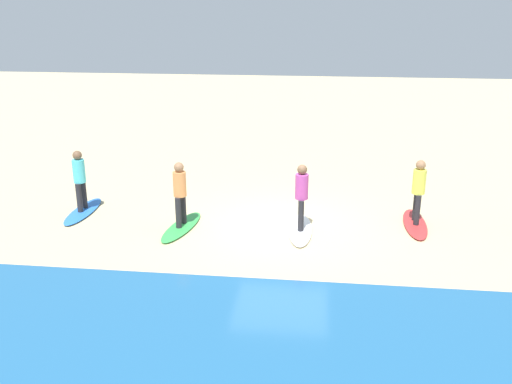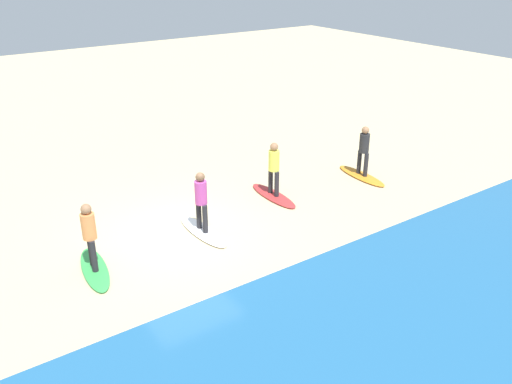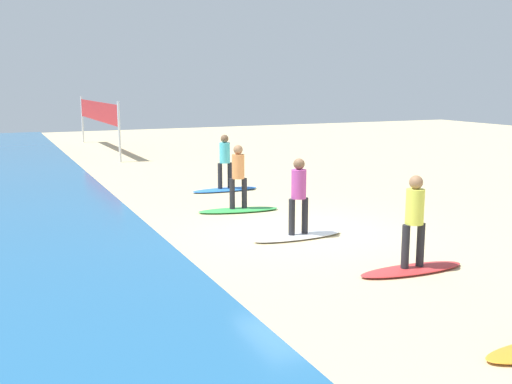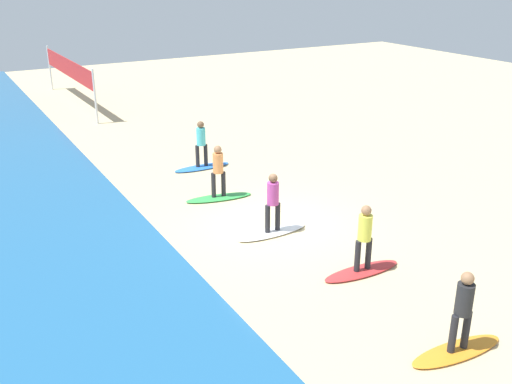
{
  "view_description": "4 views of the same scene",
  "coord_description": "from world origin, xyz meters",
  "views": [
    {
      "loc": [
        -0.88,
        13.18,
        5.45
      ],
      "look_at": [
        0.66,
        0.17,
        0.95
      ],
      "focal_mm": 39.23,
      "sensor_mm": 36.0,
      "label": 1
    },
    {
      "loc": [
        5.57,
        11.42,
        6.91
      ],
      "look_at": [
        -1.6,
        1.17,
        1.22
      ],
      "focal_mm": 37.86,
      "sensor_mm": 36.0,
      "label": 2
    },
    {
      "loc": [
        -11.63,
        6.3,
        3.33
      ],
      "look_at": [
        -0.38,
        1.26,
        1.06
      ],
      "focal_mm": 42.52,
      "sensor_mm": 36.0,
      "label": 3
    },
    {
      "loc": [
        -12.81,
        7.83,
        6.89
      ],
      "look_at": [
        0.1,
        0.5,
        1.06
      ],
      "focal_mm": 41.19,
      "sensor_mm": 36.0,
      "label": 4
    }
  ],
  "objects": [
    {
      "name": "surfboard_red",
      "position": [
        -3.37,
        -0.43,
        0.04
      ],
      "size": [
        0.62,
        2.11,
        0.09
      ],
      "primitive_type": "ellipsoid",
      "rotation": [
        0.0,
        0.0,
        1.54
      ],
      "color": "red",
      "rests_on": "ground"
    },
    {
      "name": "surfer_green",
      "position": [
        2.51,
        0.46,
        1.04
      ],
      "size": [
        0.32,
        0.46,
        1.64
      ],
      "color": "#232328",
      "rests_on": "surfboard_green"
    },
    {
      "name": "surfboard_white",
      "position": [
        -0.48,
        0.31,
        0.04
      ],
      "size": [
        0.6,
        2.11,
        0.09
      ],
      "primitive_type": "ellipsoid",
      "rotation": [
        0.0,
        0.0,
        1.59
      ],
      "color": "white",
      "rests_on": "ground"
    },
    {
      "name": "surfboard_green",
      "position": [
        2.51,
        0.46,
        0.04
      ],
      "size": [
        0.9,
        2.16,
        0.09
      ],
      "primitive_type": "ellipsoid",
      "rotation": [
        0.0,
        0.0,
        1.4
      ],
      "color": "green",
      "rests_on": "ground"
    },
    {
      "name": "surfer_white",
      "position": [
        -0.48,
        0.31,
        1.04
      ],
      "size": [
        0.32,
        0.46,
        1.64
      ],
      "color": "#232328",
      "rests_on": "surfboard_white"
    },
    {
      "name": "surfer_blue",
      "position": [
        5.43,
        -0.31,
        1.04
      ],
      "size": [
        0.32,
        0.46,
        1.64
      ],
      "color": "#232328",
      "rests_on": "surfboard_blue"
    },
    {
      "name": "volleyball_net",
      "position": [
        17.97,
        1.3,
        1.79
      ],
      "size": [
        9.1,
        0.26,
        2.5
      ],
      "color": "silver",
      "rests_on": "ground"
    },
    {
      "name": "surfboard_blue",
      "position": [
        5.43,
        -0.31,
        0.04
      ],
      "size": [
        0.57,
        2.1,
        0.09
      ],
      "primitive_type": "ellipsoid",
      "rotation": [
        0.0,
        0.0,
        1.57
      ],
      "color": "blue",
      "rests_on": "ground"
    },
    {
      "name": "ground_plane",
      "position": [
        0.0,
        0.0,
        0.0
      ],
      "size": [
        60.0,
        60.0,
        0.0
      ],
      "primitive_type": "plane",
      "color": "#CCB789"
    },
    {
      "name": "surfer_red",
      "position": [
        -3.37,
        -0.43,
        1.04
      ],
      "size": [
        0.32,
        0.46,
        1.64
      ],
      "color": "#232328",
      "rests_on": "surfboard_red"
    }
  ]
}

